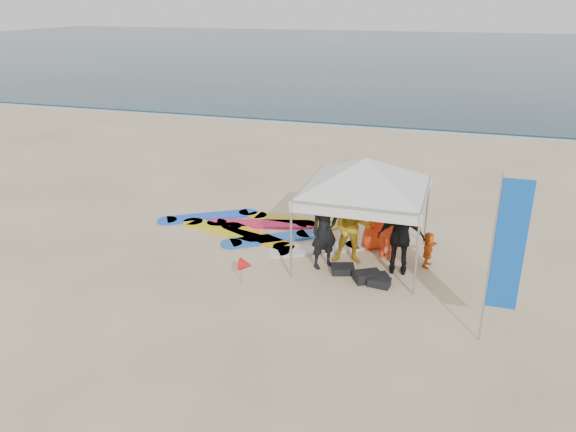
% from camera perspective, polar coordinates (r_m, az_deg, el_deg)
% --- Properties ---
extents(ground, '(120.00, 120.00, 0.00)m').
position_cam_1_polar(ground, '(10.83, -3.45, -10.82)').
color(ground, beige).
rests_on(ground, ground).
extents(ocean, '(160.00, 84.00, 0.08)m').
position_cam_1_polar(ocean, '(68.87, 15.16, 15.79)').
color(ocean, '#0C2633').
rests_on(ocean, ground).
extents(shoreline_foam, '(160.00, 1.20, 0.01)m').
position_cam_1_polar(shoreline_foam, '(27.56, 10.17, 8.89)').
color(shoreline_foam, silver).
rests_on(shoreline_foam, ground).
extents(person_black_a, '(0.77, 0.77, 1.81)m').
position_cam_1_polar(person_black_a, '(12.58, 3.73, -1.42)').
color(person_black_a, black).
rests_on(person_black_a, ground).
extents(person_yellow, '(0.94, 0.78, 1.76)m').
position_cam_1_polar(person_yellow, '(12.84, 6.49, -1.15)').
color(person_yellow, gold).
rests_on(person_yellow, ground).
extents(person_orange_a, '(1.17, 0.90, 1.60)m').
position_cam_1_polar(person_orange_a, '(13.29, 10.20, -0.96)').
color(person_orange_a, '#F33915').
rests_on(person_orange_a, ground).
extents(person_black_b, '(1.04, 0.50, 1.73)m').
position_cam_1_polar(person_black_b, '(12.52, 11.40, -2.13)').
color(person_black_b, black).
rests_on(person_black_b, ground).
extents(person_orange_b, '(1.12, 1.02, 1.93)m').
position_cam_1_polar(person_orange_b, '(13.66, 8.95, 0.49)').
color(person_orange_b, red).
rests_on(person_orange_b, ground).
extents(person_seated, '(0.38, 0.80, 0.83)m').
position_cam_1_polar(person_seated, '(13.16, 14.05, -3.32)').
color(person_seated, '#D95513').
rests_on(person_seated, ground).
extents(canopy_tent, '(3.76, 3.76, 2.83)m').
position_cam_1_polar(canopy_tent, '(12.49, 8.01, 5.82)').
color(canopy_tent, '#A5A5A8').
rests_on(canopy_tent, ground).
extents(feather_flag, '(0.53, 0.04, 3.15)m').
position_cam_1_polar(feather_flag, '(10.07, 21.36, -3.05)').
color(feather_flag, '#A5A5A8').
rests_on(feather_flag, ground).
extents(marker_pennant, '(0.28, 0.28, 0.64)m').
position_cam_1_polar(marker_pennant, '(11.90, -4.28, -4.99)').
color(marker_pennant, '#A5A5A8').
rests_on(marker_pennant, ground).
extents(gear_pile, '(1.42, 0.84, 0.22)m').
position_cam_1_polar(gear_pile, '(12.40, 7.82, -6.05)').
color(gear_pile, black).
rests_on(gear_pile, ground).
extents(surfboard_spread, '(5.56, 2.73, 0.07)m').
position_cam_1_polar(surfboard_spread, '(14.83, -2.93, -1.42)').
color(surfboard_spread, yellow).
rests_on(surfboard_spread, ground).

